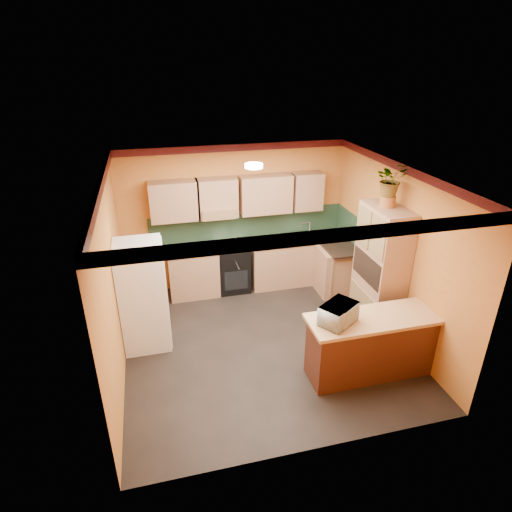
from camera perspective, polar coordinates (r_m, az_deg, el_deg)
The scene contains 15 objects.
room_shell at distance 6.14m, azimuth 0.62°, elevation 6.08°, with size 4.24×4.24×2.72m.
base_cabinets_back at distance 8.25m, azimuth 1.17°, elevation -1.11°, with size 3.65×0.60×0.88m, color #A87F59.
countertop_back at distance 8.06m, azimuth 1.20°, elevation 1.82°, with size 3.65×0.62×0.04m, color black.
stove at distance 8.12m, azimuth -3.09°, elevation -1.50°, with size 0.58×0.58×0.91m, color black.
kettle at distance 7.86m, azimuth -2.39°, elevation 1.97°, with size 0.17×0.17×0.18m, color #B30B1C, non-canonical shape.
sink at distance 8.27m, azimuth 6.40°, elevation 2.55°, with size 0.48×0.40×0.03m, color silver.
base_cabinets_right at distance 8.17m, azimuth 11.04°, elevation -1.89°, with size 0.60×0.80×0.88m, color #A87F59.
countertop_right at distance 7.98m, azimuth 11.31°, elevation 1.05°, with size 0.62×0.80×0.04m, color black.
fridge at distance 6.62m, azimuth -14.83°, elevation -5.13°, with size 0.68×0.66×1.70m, color white.
pantry at distance 6.92m, azimuth 16.19°, elevation -2.04°, with size 0.48×0.90×2.10m, color #A87F59.
fern_pot at distance 6.54m, azimuth 17.17°, elevation 6.99°, with size 0.22×0.22×0.16m, color #A15827.
fern at distance 6.45m, azimuth 17.54°, elevation 9.73°, with size 0.44×0.38×0.49m, color #A87F59.
breakfast_bar at distance 6.27m, azimuth 15.34°, elevation -11.55°, with size 1.80×0.55×0.88m, color #512413.
bar_top at distance 6.01m, azimuth 15.85°, elevation -7.98°, with size 1.90×0.65×0.05m, color tan.
microwave at distance 5.69m, azimuth 10.93°, elevation -7.57°, with size 0.50×0.34×0.27m, color white.
Camera 1 is at (-1.46, -5.33, 4.11)m, focal length 30.00 mm.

